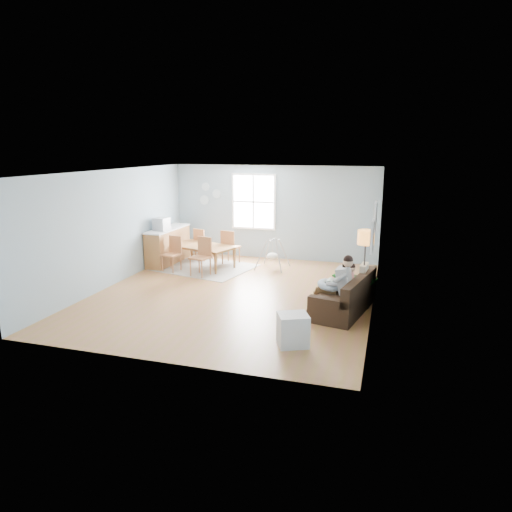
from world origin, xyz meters
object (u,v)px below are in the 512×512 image
(father, at_px, (337,283))
(counter, at_px, (168,245))
(sofa, at_px, (346,299))
(floor_lamp, at_px, (365,244))
(baby_swing, at_px, (273,256))
(chair_nw, at_px, (202,242))
(chair_ne, at_px, (229,245))
(dining_table, at_px, (202,256))
(toddler, at_px, (347,278))
(monitor, at_px, (161,224))
(chair_sw, at_px, (173,251))
(storage_cube, at_px, (292,330))
(chair_se, at_px, (202,254))

(father, relative_size, counter, 0.67)
(sofa, bearing_deg, floor_lamp, 49.14)
(father, bearing_deg, baby_swing, 124.36)
(chair_nw, distance_m, counter, 0.96)
(chair_ne, relative_size, counter, 0.54)
(floor_lamp, relative_size, chair_nw, 1.72)
(dining_table, distance_m, counter, 1.13)
(toddler, xyz_separation_m, monitor, (-5.17, 2.02, 0.53))
(father, bearing_deg, floor_lamp, 51.01)
(floor_lamp, height_order, chair_ne, floor_lamp)
(baby_swing, bearing_deg, chair_sw, -160.26)
(chair_nw, xyz_separation_m, monitor, (-0.77, -0.91, 0.64))
(storage_cube, xyz_separation_m, chair_nw, (-3.74, 4.98, 0.26))
(sofa, bearing_deg, counter, 153.88)
(sofa, height_order, counter, counter)
(sofa, xyz_separation_m, dining_table, (-4.10, 2.39, 0.04))
(father, distance_m, floor_lamp, 1.01)
(chair_ne, distance_m, baby_swing, 1.30)
(storage_cube, bearing_deg, chair_ne, 120.53)
(chair_se, relative_size, counter, 0.54)
(chair_ne, bearing_deg, counter, -168.17)
(sofa, height_order, chair_ne, chair_ne)
(sofa, height_order, floor_lamp, floor_lamp)
(chair_nw, xyz_separation_m, baby_swing, (2.20, -0.36, -0.17))
(sofa, height_order, baby_swing, baby_swing)
(dining_table, relative_size, chair_ne, 1.78)
(chair_sw, height_order, monitor, monitor)
(storage_cube, height_order, chair_nw, chair_nw)
(chair_se, bearing_deg, storage_cube, -48.71)
(chair_nw, bearing_deg, floor_lamp, -30.47)
(dining_table, relative_size, chair_se, 1.75)
(sofa, relative_size, floor_lamp, 1.24)
(toddler, bearing_deg, baby_swing, 130.50)
(father, bearing_deg, chair_nw, 141.69)
(sofa, xyz_separation_m, chair_ne, (-3.50, 2.91, 0.29))
(chair_se, height_order, baby_swing, chair_se)
(baby_swing, bearing_deg, chair_ne, 173.31)
(dining_table, relative_size, counter, 0.95)
(chair_sw, xyz_separation_m, counter, (-0.50, 0.68, -0.01))
(monitor, bearing_deg, storage_cube, -42.07)
(chair_sw, distance_m, chair_nw, 1.28)
(father, distance_m, chair_ne, 4.58)
(chair_sw, height_order, chair_se, chair_se)
(sofa, height_order, chair_sw, chair_sw)
(father, distance_m, toddler, 0.45)
(floor_lamp, xyz_separation_m, storage_cube, (-0.99, -2.20, -1.06))
(dining_table, xyz_separation_m, counter, (-1.10, 0.16, 0.20))
(chair_nw, relative_size, baby_swing, 1.09)
(baby_swing, bearing_deg, dining_table, -168.98)
(sofa, relative_size, father, 1.64)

